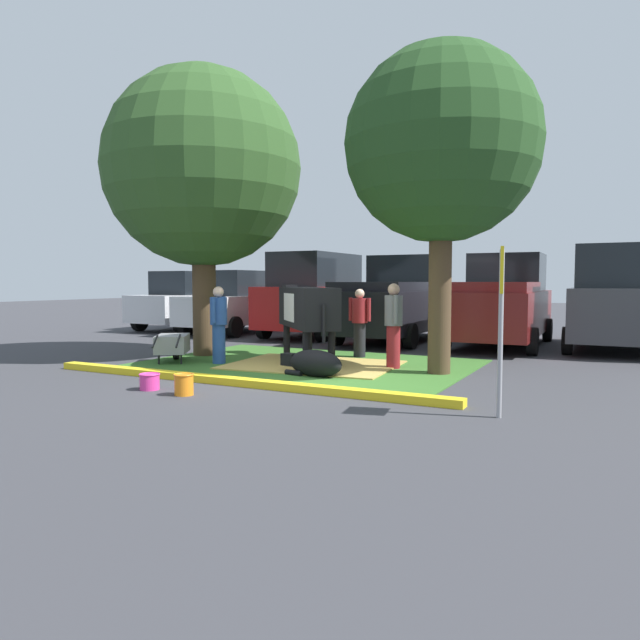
% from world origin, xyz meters
% --- Properties ---
extents(ground_plane, '(80.00, 80.00, 0.00)m').
position_xyz_m(ground_plane, '(0.00, 0.00, 0.00)').
color(ground_plane, '#38383D').
extents(grass_island, '(6.44, 4.71, 0.02)m').
position_xyz_m(grass_island, '(-0.47, 1.55, 0.01)').
color(grass_island, '#386B28').
rests_on(grass_island, ground).
extents(curb_yellow, '(7.64, 0.24, 0.12)m').
position_xyz_m(curb_yellow, '(-0.47, -0.96, 0.06)').
color(curb_yellow, yellow).
rests_on(curb_yellow, ground).
extents(hay_bedding, '(3.41, 2.68, 0.04)m').
position_xyz_m(hay_bedding, '(-0.23, 1.44, 0.03)').
color(hay_bedding, tan).
rests_on(hay_bedding, ground).
extents(shade_tree_left, '(4.35, 4.35, 6.35)m').
position_xyz_m(shade_tree_left, '(-3.18, 1.78, 4.15)').
color(shade_tree_left, '#4C3823').
rests_on(shade_tree_left, ground).
extents(shade_tree_right, '(3.45, 3.45, 5.81)m').
position_xyz_m(shade_tree_right, '(2.24, 1.65, 4.06)').
color(shade_tree_right, '#4C3823').
rests_on(shade_tree_right, ground).
extents(cow_holstein, '(2.42, 2.54, 1.59)m').
position_xyz_m(cow_holstein, '(-0.53, 1.72, 1.14)').
color(cow_holstein, black).
rests_on(cow_holstein, ground).
extents(calf_lying, '(1.33, 0.68, 0.48)m').
position_xyz_m(calf_lying, '(0.38, 0.36, 0.24)').
color(calf_lying, black).
rests_on(calf_lying, ground).
extents(person_handler, '(0.53, 0.34, 1.51)m').
position_xyz_m(person_handler, '(0.06, 3.05, 0.80)').
color(person_handler, black).
rests_on(person_handler, ground).
extents(person_visitor_near, '(0.34, 0.46, 1.64)m').
position_xyz_m(person_visitor_near, '(1.30, 1.84, 0.88)').
color(person_visitor_near, maroon).
rests_on(person_visitor_near, ground).
extents(person_visitor_far, '(0.34, 0.52, 1.57)m').
position_xyz_m(person_visitor_far, '(-2.05, 0.82, 0.84)').
color(person_visitor_far, '#23478C').
rests_on(person_visitor_far, ground).
extents(wheelbarrow, '(1.19, 1.50, 0.63)m').
position_xyz_m(wheelbarrow, '(-3.02, 0.54, 0.39)').
color(wheelbarrow, gray).
rests_on(wheelbarrow, ground).
extents(parking_sign, '(0.12, 0.44, 2.09)m').
position_xyz_m(parking_sign, '(3.84, -1.29, 1.47)').
color(parking_sign, '#99999E').
rests_on(parking_sign, ground).
extents(bucket_pink, '(0.32, 0.32, 0.25)m').
position_xyz_m(bucket_pink, '(-1.30, -1.90, 0.13)').
color(bucket_pink, '#EA3893').
rests_on(bucket_pink, ground).
extents(bucket_orange, '(0.30, 0.30, 0.32)m').
position_xyz_m(bucket_orange, '(-0.54, -1.99, 0.16)').
color(bucket_orange, orange).
rests_on(bucket_orange, ground).
extents(sedan_blue, '(2.08, 4.43, 2.02)m').
position_xyz_m(sedan_blue, '(-8.40, 7.34, 0.98)').
color(sedan_blue, silver).
rests_on(sedan_blue, ground).
extents(hatchback_white, '(2.08, 4.43, 2.02)m').
position_xyz_m(hatchback_white, '(-5.98, 6.88, 0.98)').
color(hatchback_white, silver).
rests_on(hatchback_white, ground).
extents(suv_black, '(2.19, 4.63, 2.52)m').
position_xyz_m(suv_black, '(-3.16, 7.11, 1.27)').
color(suv_black, red).
rests_on(suv_black, ground).
extents(pickup_truck_black, '(2.29, 5.44, 2.42)m').
position_xyz_m(pickup_truck_black, '(-0.51, 6.96, 1.11)').
color(pickup_truck_black, black).
rests_on(pickup_truck_black, ground).
extents(pickup_truck_maroon, '(2.29, 5.44, 2.42)m').
position_xyz_m(pickup_truck_maroon, '(2.33, 7.05, 1.11)').
color(pickup_truck_maroon, maroon).
rests_on(pickup_truck_maroon, ground).
extents(suv_dark_grey, '(2.19, 4.63, 2.52)m').
position_xyz_m(suv_dark_grey, '(4.97, 7.29, 1.27)').
color(suv_dark_grey, '#3D3D42').
rests_on(suv_dark_grey, ground).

